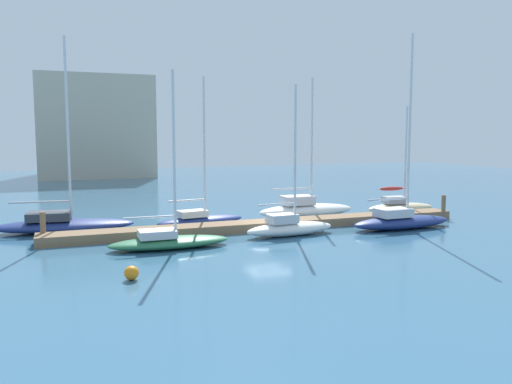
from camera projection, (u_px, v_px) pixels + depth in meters
name	position (u px, v px, depth m)	size (l,w,h in m)	color
ground_plane	(268.00, 229.00, 30.01)	(120.00, 120.00, 0.00)	#386684
dock_pier	(268.00, 225.00, 29.98)	(25.28, 1.65, 0.51)	#846647
dock_piling_near_end	(43.00, 227.00, 26.19)	(0.28, 0.28, 1.59)	#846647
dock_piling_far_end	(443.00, 207.00, 33.66)	(0.28, 0.28, 1.59)	#846647
sailboat_0	(63.00, 223.00, 29.11)	(7.99, 3.30, 10.96)	navy
sailboat_1	(168.00, 240.00, 24.89)	(5.92, 1.99, 8.61)	#2D7047
sailboat_2	(200.00, 218.00, 31.17)	(5.81, 2.52, 9.00)	navy
sailboat_3	(289.00, 226.00, 28.07)	(5.35, 1.94, 8.21)	white
sailboat_4	(305.00, 208.00, 34.39)	(6.89, 2.09, 9.28)	white
sailboat_5	(401.00, 219.00, 30.14)	(6.66, 2.08, 11.29)	navy
sailboat_6	(400.00, 206.00, 36.20)	(5.27, 1.85, 7.52)	beige
mooring_buoy_red	(300.00, 204.00, 38.05)	(0.77, 0.77, 0.77)	red
mooring_buoy_orange	(131.00, 273.00, 19.39)	(0.56, 0.56, 0.56)	orange
harbor_building_distant	(95.00, 127.00, 69.74)	(14.47, 13.84, 13.21)	#BCB299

